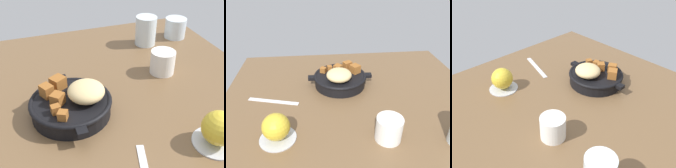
# 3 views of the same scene
# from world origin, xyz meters

# --- Properties ---
(ground_plane) EXTENTS (0.92, 0.86, 0.02)m
(ground_plane) POSITION_xyz_m (0.00, 0.00, -0.01)
(ground_plane) COLOR brown
(cast_iron_skillet) EXTENTS (0.24, 0.20, 0.09)m
(cast_iron_skillet) POSITION_xyz_m (0.03, -0.13, 0.03)
(cast_iron_skillet) COLOR black
(cast_iron_skillet) RESTS_ON ground_plane
(saucer_plate) EXTENTS (0.10, 0.10, 0.01)m
(saucer_plate) POSITION_xyz_m (0.24, 0.14, 0.00)
(saucer_plate) COLOR #B7BABF
(saucer_plate) RESTS_ON ground_plane
(red_apple) EXTENTS (0.08, 0.08, 0.08)m
(red_apple) POSITION_xyz_m (0.24, 0.14, 0.04)
(red_apple) COLOR gold
(red_apple) RESTS_ON saucer_plate
(water_glass_tall) EXTENTS (0.07, 0.07, 0.10)m
(water_glass_tall) POSITION_xyz_m (-0.26, 0.20, 0.05)
(water_glass_tall) COLOR silver
(water_glass_tall) RESTS_ON ground_plane
(ceramic_mug_white) EXTENTS (0.07, 0.07, 0.07)m
(ceramic_mug_white) POSITION_xyz_m (-0.07, 0.17, 0.04)
(ceramic_mug_white) COLOR silver
(ceramic_mug_white) RESTS_ON ground_plane
(water_glass_short) EXTENTS (0.08, 0.08, 0.07)m
(water_glass_short) POSITION_xyz_m (-0.28, 0.33, 0.04)
(water_glass_short) COLOR silver
(water_glass_short) RESTS_ON ground_plane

